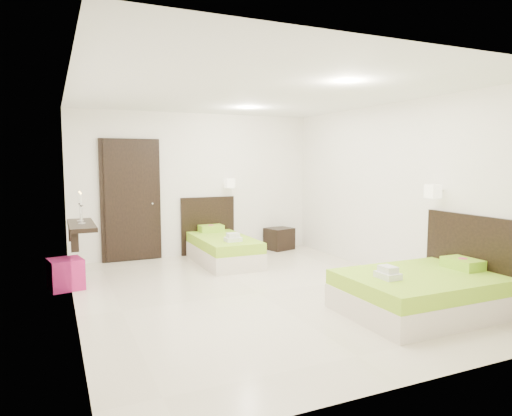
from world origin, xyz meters
name	(u,v)px	position (x,y,z in m)	size (l,w,h in m)	color
floor	(258,293)	(0.00, 0.00, 0.00)	(5.50, 5.50, 0.00)	beige
bed_single	(222,247)	(0.20, 1.97, 0.26)	(1.03, 1.71, 1.41)	beige
bed_double	(425,290)	(1.45, -1.47, 0.26)	(1.74, 1.48, 1.44)	beige
nightstand	(279,239)	(1.61, 2.55, 0.21)	(0.48, 0.42, 0.42)	black
ottoman	(66,274)	(-2.32, 1.25, 0.21)	(0.42, 0.42, 0.42)	#9F1554
door	(131,201)	(-1.20, 2.70, 1.05)	(1.02, 0.15, 2.14)	black
console_shelf	(81,226)	(-2.08, 1.60, 0.82)	(0.35, 1.20, 0.78)	black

